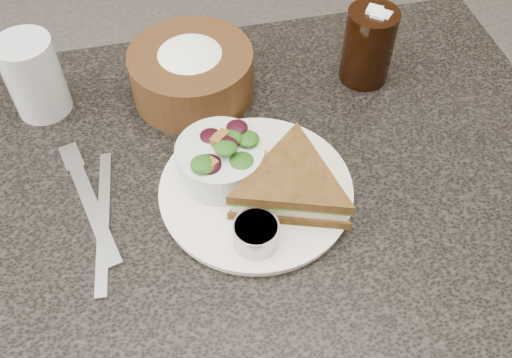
{
  "coord_description": "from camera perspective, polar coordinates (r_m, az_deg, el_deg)",
  "views": [
    {
      "loc": [
        -0.08,
        -0.48,
        1.37
      ],
      "look_at": [
        0.02,
        -0.02,
        0.78
      ],
      "focal_mm": 40.0,
      "sensor_mm": 36.0,
      "label": 1
    }
  ],
  "objects": [
    {
      "name": "cola_glass",
      "position": [
        0.92,
        11.21,
        13.21
      ],
      "size": [
        0.09,
        0.09,
        0.13
      ],
      "primitive_type": null,
      "rotation": [
        0.0,
        0.0,
        -0.15
      ],
      "color": "black",
      "rests_on": "dining_table"
    },
    {
      "name": "sandwich",
      "position": [
        0.74,
        3.61,
        -0.66
      ],
      "size": [
        0.23,
        0.23,
        0.05
      ],
      "primitive_type": null,
      "rotation": [
        0.0,
        0.0,
        -0.33
      ],
      "color": "brown",
      "rests_on": "dinner_plate"
    },
    {
      "name": "salad_bowl",
      "position": [
        0.76,
        -3.62,
        2.29
      ],
      "size": [
        0.16,
        0.16,
        0.07
      ],
      "primitive_type": null,
      "rotation": [
        0.0,
        0.0,
        0.43
      ],
      "color": "silver",
      "rests_on": "dinner_plate"
    },
    {
      "name": "knife",
      "position": [
        0.78,
        -14.99,
        -3.96
      ],
      "size": [
        0.03,
        0.23,
        0.0
      ],
      "primitive_type": "cube",
      "rotation": [
        0.0,
        0.0,
        -0.09
      ],
      "color": "#ADADAD",
      "rests_on": "dining_table"
    },
    {
      "name": "orange_wedge",
      "position": [
        0.79,
        -1.0,
        2.56
      ],
      "size": [
        0.09,
        0.09,
        0.03
      ],
      "primitive_type": "cone",
      "rotation": [
        0.0,
        0.0,
        0.52
      ],
      "color": "orange",
      "rests_on": "dinner_plate"
    },
    {
      "name": "dressing_ramekin",
      "position": [
        0.71,
        -0.0,
        -5.52
      ],
      "size": [
        0.07,
        0.07,
        0.03
      ],
      "primitive_type": "cylinder",
      "rotation": [
        0.0,
        0.0,
        0.34
      ],
      "color": "#A4A4A4",
      "rests_on": "dinner_plate"
    },
    {
      "name": "dining_table",
      "position": [
        1.11,
        -1.49,
        -12.72
      ],
      "size": [
        1.0,
        0.7,
        0.75
      ],
      "primitive_type": "cube",
      "color": "black",
      "rests_on": "floor"
    },
    {
      "name": "water_glass",
      "position": [
        0.91,
        -21.31,
        9.52
      ],
      "size": [
        0.09,
        0.09,
        0.12
      ],
      "primitive_type": "cylinder",
      "rotation": [
        0.0,
        0.0,
        -0.05
      ],
      "color": "silver",
      "rests_on": "dining_table"
    },
    {
      "name": "fork",
      "position": [
        0.79,
        -16.08,
        -2.77
      ],
      "size": [
        0.07,
        0.2,
        0.01
      ],
      "primitive_type": "cube",
      "rotation": [
        0.0,
        0.0,
        0.25
      ],
      "color": "#A7A8AA",
      "rests_on": "dining_table"
    },
    {
      "name": "bread_basket",
      "position": [
        0.88,
        -6.5,
        11.09
      ],
      "size": [
        0.23,
        0.23,
        0.11
      ],
      "primitive_type": null,
      "rotation": [
        0.0,
        0.0,
        -0.26
      ],
      "color": "#503418",
      "rests_on": "dining_table"
    },
    {
      "name": "dinner_plate",
      "position": [
        0.78,
        0.0,
        -1.13
      ],
      "size": [
        0.26,
        0.26,
        0.01
      ],
      "primitive_type": "cylinder",
      "color": "white",
      "rests_on": "dining_table"
    }
  ]
}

